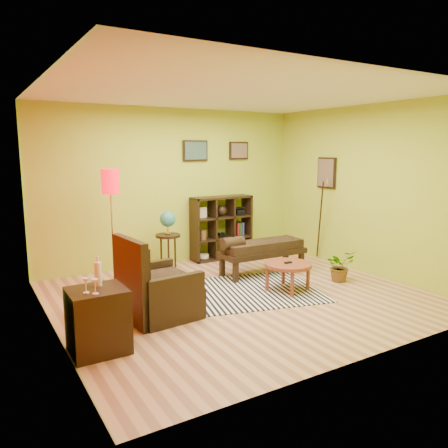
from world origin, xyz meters
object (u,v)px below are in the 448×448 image
side_cabinet (98,320)px  floor_lamp (111,192)px  bench (261,249)px  cube_shelf (222,228)px  potted_plant (340,269)px  coffee_table (288,267)px  armchair (155,292)px  globe_table (168,226)px

side_cabinet → floor_lamp: 2.49m
bench → cube_shelf: bearing=89.2°
floor_lamp → cube_shelf: size_ratio=1.49×
potted_plant → bench: bearing=132.2°
coffee_table → armchair: 2.06m
globe_table → bench: (1.23, -0.99, -0.35)m
floor_lamp → globe_table: 1.31m
armchair → floor_lamp: bearing=92.6°
coffee_table → floor_lamp: size_ratio=0.39×
bench → potted_plant: (0.87, -0.96, -0.25)m
coffee_table → bench: bench is taller
armchair → globe_table: bearing=61.9°
globe_table → bench: 1.62m
globe_table → potted_plant: 2.93m
floor_lamp → side_cabinet: bearing=-110.9°
floor_lamp → bench: floor_lamp is taller
armchair → floor_lamp: size_ratio=0.58×
globe_table → armchair: bearing=-118.1°
side_cabinet → bench: size_ratio=0.65×
armchair → floor_lamp: floor_lamp is taller
armchair → bench: bearing=21.5°
side_cabinet → potted_plant: side_cabinet is taller
bench → potted_plant: size_ratio=3.06×
cube_shelf → globe_table: bearing=-166.9°
cube_shelf → bench: 1.29m
armchair → potted_plant: bearing=-1.5°
cube_shelf → coffee_table: bearing=-94.8°
armchair → side_cabinet: size_ratio=1.05×
coffee_table → globe_table: size_ratio=0.66×
potted_plant → cube_shelf: bearing=110.8°
cube_shelf → potted_plant: size_ratio=2.42×
armchair → bench: size_ratio=0.68×
coffee_table → cube_shelf: cube_shelf is taller
floor_lamp → potted_plant: (3.16, -1.58, -1.25)m
coffee_table → floor_lamp: floor_lamp is taller
globe_table → cube_shelf: size_ratio=0.87×
coffee_table → cube_shelf: size_ratio=0.57×
globe_table → potted_plant: (2.10, -1.95, -0.59)m
side_cabinet → bench: (3.10, 1.47, 0.10)m
coffee_table → potted_plant: coffee_table is taller
armchair → cube_shelf: (2.25, 2.16, 0.29)m
coffee_table → floor_lamp: 2.84m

